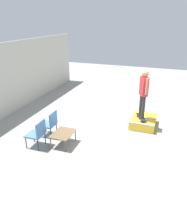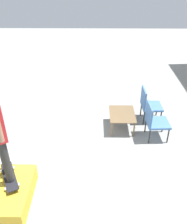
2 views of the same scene
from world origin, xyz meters
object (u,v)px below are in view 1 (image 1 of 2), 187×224
Objects in this scene: skateboard_on_ramp at (141,117)px; coffee_table at (63,134)px; skate_ramp_box at (143,122)px; patio_chair_right at (50,123)px; person_skater at (144,90)px; patio_chair_left at (37,133)px.

skateboard_on_ramp is 3.07m from coffee_table.
skate_ramp_box is 1.44× the size of coffee_table.
patio_chair_right is at bearing 93.90° from skateboard_on_ramp.
skateboard_on_ramp is 0.42× the size of person_skater.
skate_ramp_box is 1.59× the size of skateboard_on_ramp.
person_skater is at bearing 0.00° from skateboard_on_ramp.
skate_ramp_box is 0.32m from skateboard_on_ramp.
skateboard_on_ramp is 0.81× the size of patio_chair_right.
patio_chair_left is at bearing 101.38° from person_skater.
patio_chair_right is at bearing 61.14° from coffee_table.
patio_chair_left is (-2.69, 3.00, 0.34)m from skate_ramp_box.
person_skater reaches higher than coffee_table.
coffee_table is at bearing 58.59° from patio_chair_right.
patio_chair_left reaches higher than skate_ramp_box.
patio_chair_left reaches higher than skateboard_on_ramp.
patio_chair_right reaches higher than skateboard_on_ramp.
skateboard_on_ramp is at bearing 118.23° from patio_chair_right.
patio_chair_left is at bearing 118.48° from coffee_table.
patio_chair_right is at bearing 91.35° from person_skater.
person_skater reaches higher than patio_chair_left.
skateboard_on_ramp is (-0.17, 0.08, 0.26)m from skate_ramp_box.
skateboard_on_ramp is 3.40m from patio_chair_right.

